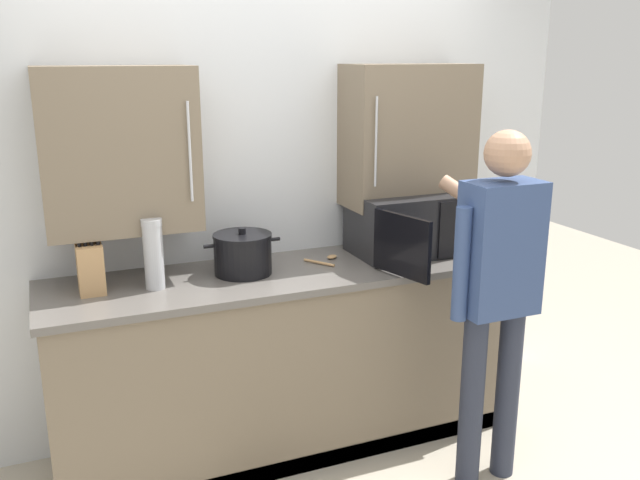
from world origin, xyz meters
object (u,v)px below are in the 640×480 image
object	(u,v)px
microwave_oven	(398,225)
stock_pot	(243,254)
thermos_flask	(153,254)
person_figure	(496,281)
knife_block	(91,268)
wooden_spoon	(326,259)

from	to	relation	value
microwave_oven	stock_pot	world-z (taller)	microwave_oven
stock_pot	thermos_flask	xyz separation A→B (m)	(-0.43, -0.06, 0.06)
stock_pot	person_figure	world-z (taller)	person_figure
microwave_oven	thermos_flask	size ratio (longest dim) A/B	2.26
thermos_flask	person_figure	world-z (taller)	person_figure
stock_pot	knife_block	xyz separation A→B (m)	(-0.70, -0.00, 0.01)
stock_pot	thermos_flask	size ratio (longest dim) A/B	1.16
stock_pot	thermos_flask	bearing A→B (deg)	-172.56
thermos_flask	knife_block	bearing A→B (deg)	168.90
stock_pot	wooden_spoon	xyz separation A→B (m)	(0.45, 0.03, -0.09)
knife_block	wooden_spoon	world-z (taller)	knife_block
stock_pot	person_figure	xyz separation A→B (m)	(0.96, -0.69, -0.05)
knife_block	person_figure	distance (m)	1.80
stock_pot	thermos_flask	distance (m)	0.44
microwave_oven	wooden_spoon	size ratio (longest dim) A/B	3.75
microwave_oven	person_figure	bearing A→B (deg)	-80.16
person_figure	stock_pot	bearing A→B (deg)	144.42
microwave_oven	knife_block	bearing A→B (deg)	-179.99
person_figure	wooden_spoon	bearing A→B (deg)	125.46
stock_pot	knife_block	bearing A→B (deg)	-179.73
stock_pot	wooden_spoon	size ratio (longest dim) A/B	1.93
microwave_oven	person_figure	size ratio (longest dim) A/B	0.44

